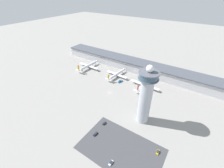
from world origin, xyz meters
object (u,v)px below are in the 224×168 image
at_px(airplane_gate_bravo, 116,74).
at_px(service_truck_fuel, 120,81).
at_px(car_navy_sedan, 104,123).
at_px(car_blue_compact, 96,134).
at_px(airplane_gate_alpha, 88,66).
at_px(airplane_gate_charlie, 144,85).
at_px(car_yellow_taxi, 158,152).
at_px(car_white_wagon, 111,163).
at_px(control_tower, 146,95).
at_px(service_truck_catering, 80,70).

distance_m(airplane_gate_bravo, service_truck_fuel, 15.26).
bearing_deg(car_navy_sedan, car_blue_compact, -86.85).
distance_m(airplane_gate_alpha, airplane_gate_charlie, 93.64).
relative_size(car_blue_compact, car_yellow_taxi, 1.10).
xyz_separation_m(service_truck_fuel, car_white_wagon, (51.05, -97.89, -0.31)).
relative_size(airplane_gate_alpha, car_white_wagon, 9.33).
bearing_deg(airplane_gate_bravo, airplane_gate_alpha, -177.50).
bearing_deg(car_navy_sedan, control_tower, 41.91).
xyz_separation_m(airplane_gate_bravo, car_white_wagon, (62.87, -107.10, -3.20)).
distance_m(airplane_gate_bravo, car_white_wagon, 124.23).
height_order(airplane_gate_bravo, airplane_gate_charlie, airplane_gate_charlie).
bearing_deg(car_white_wagon, service_truck_fuel, 117.54).
bearing_deg(control_tower, airplane_gate_charlie, 111.64).
bearing_deg(service_truck_catering, airplane_gate_bravo, 15.10).
relative_size(airplane_gate_charlie, car_blue_compact, 8.12).
bearing_deg(airplane_gate_charlie, airplane_gate_bravo, 175.66).
distance_m(airplane_gate_alpha, airplane_gate_bravo, 50.30).
bearing_deg(car_blue_compact, airplane_gate_charlie, 86.45).
bearing_deg(car_white_wagon, airplane_gate_bravo, 120.41).
bearing_deg(airplane_gate_alpha, control_tower, -24.99).
height_order(service_truck_fuel, car_yellow_taxi, service_truck_fuel).
bearing_deg(service_truck_fuel, car_yellow_taxi, -42.94).
distance_m(car_blue_compact, car_navy_sedan, 13.84).
height_order(airplane_gate_bravo, car_white_wagon, airplane_gate_bravo).
distance_m(airplane_gate_charlie, service_truck_fuel, 32.27).
distance_m(service_truck_catering, car_yellow_taxi, 158.04).
height_order(airplane_gate_alpha, service_truck_fuel, airplane_gate_alpha).
xyz_separation_m(airplane_gate_charlie, car_yellow_taxi, (44.84, -77.02, -3.49)).
relative_size(service_truck_catering, car_yellow_taxi, 1.45).
xyz_separation_m(service_truck_catering, car_blue_compact, (93.48, -78.56, -0.47)).
bearing_deg(airplane_gate_bravo, airplane_gate_charlie, -4.34).
relative_size(control_tower, service_truck_catering, 9.24).
height_order(airplane_gate_charlie, service_truck_catering, airplane_gate_charlie).
bearing_deg(car_blue_compact, service_truck_fuel, 107.10).
distance_m(airplane_gate_alpha, service_truck_catering, 14.36).
xyz_separation_m(service_truck_fuel, car_navy_sedan, (25.20, -70.57, -0.23)).
bearing_deg(car_white_wagon, car_navy_sedan, 133.41).
bearing_deg(car_navy_sedan, car_yellow_taxi, -0.60).
bearing_deg(car_blue_compact, car_yellow_taxi, 14.75).
distance_m(airplane_gate_bravo, car_yellow_taxi, 119.34).
xyz_separation_m(airplane_gate_alpha, car_blue_compact, (88.03, -91.40, -3.89)).
distance_m(car_yellow_taxi, car_navy_sedan, 51.20).
height_order(service_truck_fuel, car_white_wagon, service_truck_fuel).
bearing_deg(car_white_wagon, airplane_gate_charlie, 100.63).
bearing_deg(control_tower, car_blue_compact, -124.61).
bearing_deg(service_truck_catering, airplane_gate_charlie, 6.76).
height_order(service_truck_fuel, car_navy_sedan, service_truck_fuel).
relative_size(airplane_gate_bravo, service_truck_fuel, 4.79).
xyz_separation_m(service_truck_catering, car_yellow_taxi, (143.93, -65.27, -0.43)).
distance_m(car_white_wagon, car_yellow_taxi, 36.89).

